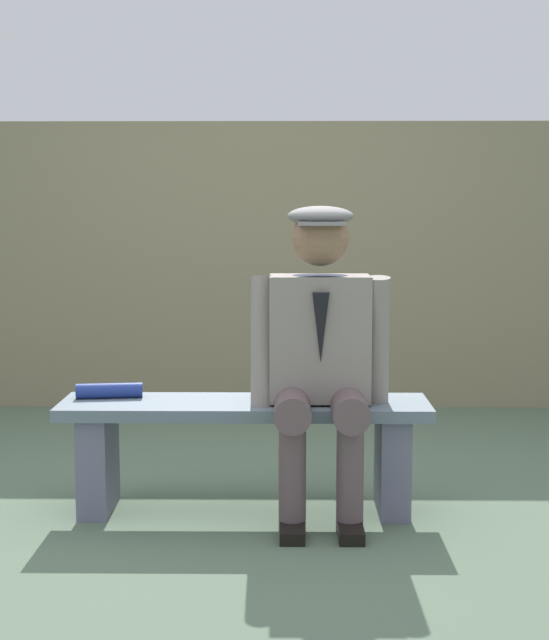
% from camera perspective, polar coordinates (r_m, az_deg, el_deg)
% --- Properties ---
extents(ground_plane, '(30.00, 30.00, 0.00)m').
position_cam_1_polar(ground_plane, '(4.29, -1.73, -11.09)').
color(ground_plane, '#546A53').
extents(bench, '(1.57, 0.40, 0.48)m').
position_cam_1_polar(bench, '(4.20, -1.75, -6.83)').
color(bench, slate).
rests_on(bench, ground).
extents(seated_man, '(0.59, 0.57, 1.31)m').
position_cam_1_polar(seated_man, '(4.06, 2.69, -1.55)').
color(seated_man, gray).
rests_on(seated_man, ground).
extents(rolled_magazine, '(0.29, 0.10, 0.07)m').
position_cam_1_polar(rolled_magazine, '(4.29, -9.64, -4.10)').
color(rolled_magazine, navy).
rests_on(rolled_magazine, bench).
extents(stadium_wall, '(12.00, 0.24, 1.85)m').
position_cam_1_polar(stadium_wall, '(6.41, -0.87, 3.22)').
color(stadium_wall, '#82785B').
rests_on(stadium_wall, ground).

